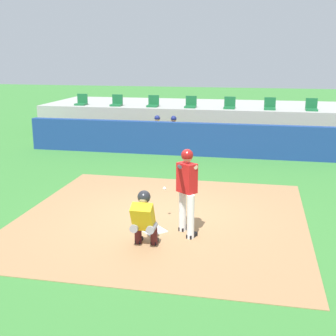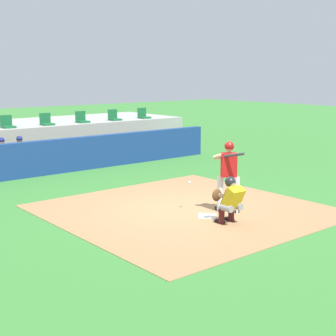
{
  "view_description": "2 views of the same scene",
  "coord_description": "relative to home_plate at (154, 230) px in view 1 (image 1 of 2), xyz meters",
  "views": [
    {
      "loc": [
        2.07,
        -9.33,
        3.63
      ],
      "look_at": [
        0.0,
        0.7,
        1.0
      ],
      "focal_mm": 47.98,
      "sensor_mm": 36.0,
      "label": 1
    },
    {
      "loc": [
        -8.24,
        -9.28,
        3.45
      ],
      "look_at": [
        0.0,
        0.7,
        1.0
      ],
      "focal_mm": 53.55,
      "sensor_mm": 36.0,
      "label": 2
    }
  ],
  "objects": [
    {
      "name": "stadium_seat_0",
      "position": [
        -5.69,
        10.18,
        1.51
      ],
      "size": [
        0.46,
        0.46,
        0.48
      ],
      "color": "#196033",
      "rests_on": "stands_platform"
    },
    {
      "name": "ground_plane",
      "position": [
        0.0,
        0.8,
        -0.02
      ],
      "size": [
        80.0,
        80.0,
        0.0
      ],
      "primitive_type": "plane",
      "color": "#387A33"
    },
    {
      "name": "stadium_seat_2",
      "position": [
        -2.44,
        10.18,
        1.51
      ],
      "size": [
        0.46,
        0.46,
        0.48
      ],
      "color": "#196033",
      "rests_on": "stands_platform"
    },
    {
      "name": "stands_platform",
      "position": [
        0.0,
        11.7,
        0.68
      ],
      "size": [
        15.0,
        4.4,
        1.4
      ],
      "primitive_type": "cube",
      "color": "#9E9E99",
      "rests_on": "ground"
    },
    {
      "name": "dirt_infield",
      "position": [
        0.0,
        0.8,
        -0.02
      ],
      "size": [
        6.4,
        6.4,
        0.01
      ],
      "primitive_type": "cube",
      "color": "#9E754C",
      "rests_on": "ground"
    },
    {
      "name": "dugout_player_1",
      "position": [
        -1.17,
        8.14,
        0.65
      ],
      "size": [
        0.49,
        0.7,
        1.3
      ],
      "color": "#939399",
      "rests_on": "ground"
    },
    {
      "name": "stadium_seat_4",
      "position": [
        0.81,
        10.18,
        1.51
      ],
      "size": [
        0.46,
        0.46,
        0.48
      ],
      "color": "#196033",
      "rests_on": "stands_platform"
    },
    {
      "name": "stadium_seat_3",
      "position": [
        -0.81,
        10.18,
        1.51
      ],
      "size": [
        0.46,
        0.46,
        0.48
      ],
      "color": "#196033",
      "rests_on": "stands_platform"
    },
    {
      "name": "stadium_seat_5",
      "position": [
        2.44,
        10.18,
        1.51
      ],
      "size": [
        0.46,
        0.46,
        0.48
      ],
      "color": "#196033",
      "rests_on": "stands_platform"
    },
    {
      "name": "dugout_bench",
      "position": [
        0.0,
        8.3,
        0.2
      ],
      "size": [
        11.8,
        0.44,
        0.45
      ],
      "primitive_type": "cube",
      "color": "olive",
      "rests_on": "ground"
    },
    {
      "name": "stadium_seat_1",
      "position": [
        -4.06,
        10.18,
        1.51
      ],
      "size": [
        0.46,
        0.46,
        0.48
      ],
      "color": "#196033",
      "rests_on": "stands_platform"
    },
    {
      "name": "home_plate",
      "position": [
        0.0,
        0.0,
        0.0
      ],
      "size": [
        0.62,
        0.62,
        0.02
      ],
      "primitive_type": "cube",
      "rotation": [
        0.0,
        0.0,
        0.79
      ],
      "color": "white",
      "rests_on": "dirt_infield"
    },
    {
      "name": "dugout_player_0",
      "position": [
        -1.82,
        8.14,
        0.65
      ],
      "size": [
        0.49,
        0.7,
        1.3
      ],
      "color": "#939399",
      "rests_on": "ground"
    },
    {
      "name": "catcher_crouched",
      "position": [
        -0.01,
        -0.74,
        0.58
      ],
      "size": [
        0.48,
        1.84,
        1.13
      ],
      "color": "gray",
      "rests_on": "ground"
    },
    {
      "name": "batter_at_plate",
      "position": [
        0.69,
        -0.02,
        1.01
      ],
      "size": [
        0.52,
        0.91,
        1.8
      ],
      "color": "silver",
      "rests_on": "ground"
    },
    {
      "name": "stadium_seat_6",
      "position": [
        4.06,
        10.18,
        1.51
      ],
      "size": [
        0.46,
        0.46,
        0.48
      ],
      "color": "#196033",
      "rests_on": "stands_platform"
    },
    {
      "name": "dugout_wall",
      "position": [
        0.0,
        7.3,
        0.58
      ],
      "size": [
        13.0,
        0.3,
        1.2
      ],
      "primitive_type": "cube",
      "color": "navy",
      "rests_on": "ground"
    }
  ]
}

